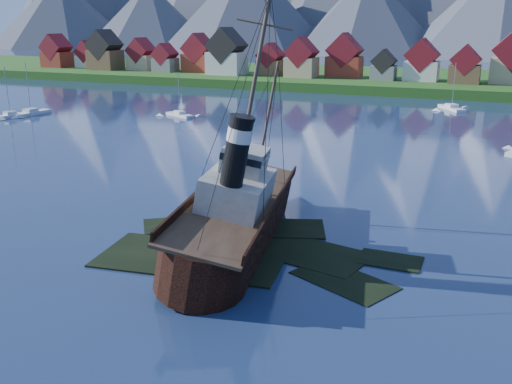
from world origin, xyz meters
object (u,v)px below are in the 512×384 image
at_px(tugboat_wreck, 237,210).
at_px(sailboat_f, 10,116).
at_px(sailboat_c, 180,115).
at_px(sailboat_e, 452,109).
at_px(sailboat_a, 31,114).

bearing_deg(tugboat_wreck, sailboat_f, 137.36).
distance_m(tugboat_wreck, sailboat_c, 83.22).
relative_size(sailboat_e, sailboat_f, 1.00).
bearing_deg(sailboat_a, sailboat_c, 22.76).
bearing_deg(sailboat_f, tugboat_wreck, -20.94).
xyz_separation_m(sailboat_a, sailboat_e, (94.85, 49.77, -0.02)).
bearing_deg(tugboat_wreck, sailboat_c, 113.26).
relative_size(sailboat_a, sailboat_c, 1.19).
bearing_deg(sailboat_a, tugboat_wreck, -31.33).
relative_size(sailboat_c, sailboat_e, 0.89).
xyz_separation_m(tugboat_wreck, sailboat_c, (-47.12, 68.53, -3.06)).
bearing_deg(sailboat_c, sailboat_f, 140.42).
height_order(sailboat_a, sailboat_f, sailboat_a).
distance_m(sailboat_a, sailboat_c, 37.02).
bearing_deg(sailboat_e, sailboat_c, -179.12).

